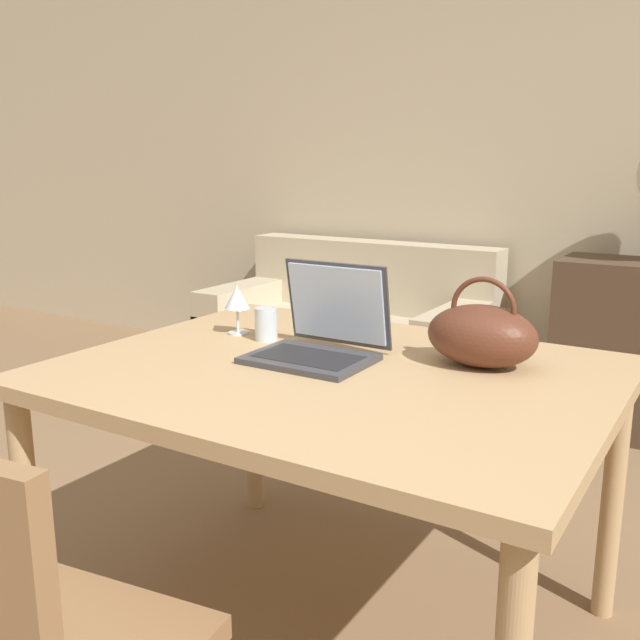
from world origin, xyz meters
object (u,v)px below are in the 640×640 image
at_px(wine_glass, 237,299).
at_px(handbag, 482,335).
at_px(couch, 349,340).
at_px(drinking_glass, 266,324).
at_px(laptop, 323,332).

distance_m(wine_glass, handbag, 0.75).
relative_size(couch, handbag, 5.38).
distance_m(drinking_glass, wine_glass, 0.13).
distance_m(couch, drinking_glass, 1.96).
bearing_deg(drinking_glass, couch, 111.82).
relative_size(couch, drinking_glass, 15.85).
height_order(laptop, handbag, laptop).
height_order(drinking_glass, handbag, handbag).
bearing_deg(laptop, wine_glass, 167.62).
bearing_deg(handbag, laptop, -161.76).
relative_size(couch, wine_glass, 10.34).
relative_size(wine_glass, handbag, 0.52).
distance_m(couch, laptop, 2.11).
bearing_deg(wine_glass, drinking_glass, -7.91).
bearing_deg(drinking_glass, wine_glass, 172.09).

